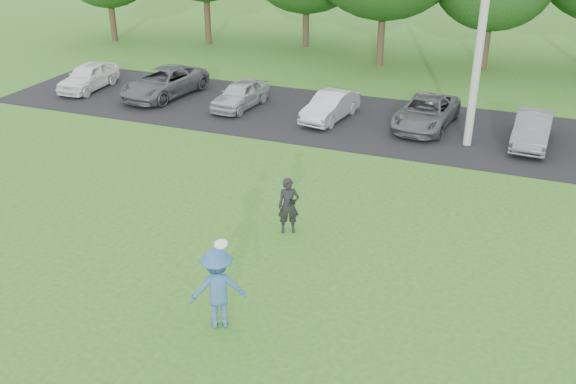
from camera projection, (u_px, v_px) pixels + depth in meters
name	position (u px, v px, depth m)	size (l,w,h in m)	color
ground	(230.00, 310.00, 13.98)	(100.00, 100.00, 0.00)	#2F661D
parking_lot	(376.00, 123.00, 24.90)	(32.00, 6.50, 0.03)	black
frisbee_player	(218.00, 288.00, 13.15)	(1.36, 1.18, 2.10)	#335D91
camera_bystander	(289.00, 206.00, 16.82)	(0.67, 0.58, 1.54)	black
parked_cars	(371.00, 108.00, 24.67)	(27.77, 4.60, 1.21)	white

